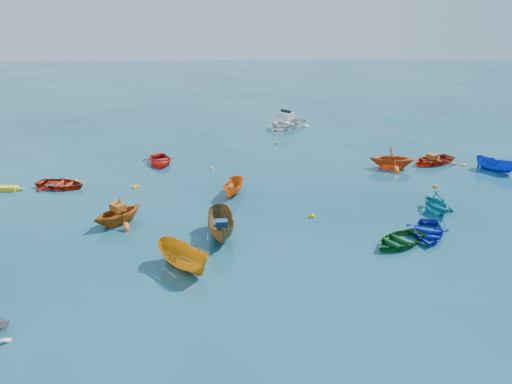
{
  "coord_description": "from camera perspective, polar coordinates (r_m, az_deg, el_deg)",
  "views": [
    {
      "loc": [
        -0.74,
        -22.59,
        10.93
      ],
      "look_at": [
        0.0,
        5.0,
        0.4
      ],
      "focal_mm": 35.0,
      "sensor_mm": 36.0,
      "label": 1
    }
  ],
  "objects": [
    {
      "name": "dinghy_orange_w",
      "position": [
        27.32,
        -15.4,
        -3.5
      ],
      "size": [
        3.7,
        3.73,
        1.49
      ],
      "primitive_type": "imported",
      "rotation": [
        0.0,
        0.0,
        -0.74
      ],
      "color": "#BD5511",
      "rests_on": "ground"
    },
    {
      "name": "buoy_ye_d",
      "position": [
        32.21,
        -13.69,
        0.43
      ],
      "size": [
        0.34,
        0.34,
        0.34
      ],
      "primitive_type": "sphere",
      "color": "yellow",
      "rests_on": "ground"
    },
    {
      "name": "sampan_brown_mid",
      "position": [
        24.94,
        -3.95,
        -5.16
      ],
      "size": [
        1.6,
        3.63,
        1.37
      ],
      "primitive_type": "imported",
      "rotation": [
        0.0,
        0.0,
        0.08
      ],
      "color": "brown",
      "rests_on": "ground"
    },
    {
      "name": "dinghy_red_far",
      "position": [
        36.78,
        -10.91,
        3.21
      ],
      "size": [
        3.1,
        3.71,
        0.66
      ],
      "primitive_type": "imported",
      "rotation": [
        0.0,
        0.0,
        0.29
      ],
      "color": "red",
      "rests_on": "ground"
    },
    {
      "name": "sampan_blue_far",
      "position": [
        38.29,
        25.61,
        2.2
      ],
      "size": [
        2.66,
        2.69,
        1.06
      ],
      "primitive_type": "imported",
      "rotation": [
        0.0,
        0.0,
        0.77
      ],
      "color": "#0F33BC",
      "rests_on": "ground"
    },
    {
      "name": "tarp_blue_a",
      "position": [
        24.46,
        -3.98,
        -3.56
      ],
      "size": [
        0.64,
        0.5,
        0.29
      ],
      "primitive_type": "cube",
      "rotation": [
        0.0,
        0.0,
        0.08
      ],
      "color": "navy",
      "rests_on": "sampan_brown_mid"
    },
    {
      "name": "dinghy_orange_far",
      "position": [
        36.41,
        15.23,
        2.66
      ],
      "size": [
        3.35,
        2.97,
        1.62
      ],
      "primitive_type": "imported",
      "rotation": [
        0.0,
        0.0,
        1.46
      ],
      "color": "#CD4B13",
      "rests_on": "ground"
    },
    {
      "name": "buoy_or_e",
      "position": [
        41.29,
        2.37,
        5.52
      ],
      "size": [
        0.32,
        0.32,
        0.32
      ],
      "primitive_type": "sphere",
      "color": "orange",
      "rests_on": "ground"
    },
    {
      "name": "buoy_ye_b",
      "position": [
        34.4,
        -19.9,
        1.07
      ],
      "size": [
        0.35,
        0.35,
        0.35
      ],
      "primitive_type": "sphere",
      "color": "yellow",
      "rests_on": "ground"
    },
    {
      "name": "buoy_or_d",
      "position": [
        33.44,
        19.78,
        0.52
      ],
      "size": [
        0.29,
        0.29,
        0.29
      ],
      "primitive_type": "sphere",
      "color": "#CE490B",
      "rests_on": "ground"
    },
    {
      "name": "buoy_ye_a",
      "position": [
        22.69,
        -6.57,
        -8.07
      ],
      "size": [
        0.3,
        0.3,
        0.3
      ],
      "primitive_type": "sphere",
      "color": "yellow",
      "rests_on": "ground"
    },
    {
      "name": "motorboat_white",
      "position": [
        46.95,
        3.41,
        7.39
      ],
      "size": [
        5.59,
        5.64,
        1.56
      ],
      "primitive_type": "imported",
      "rotation": [
        0.0,
        0.0,
        -0.76
      ],
      "color": "silver",
      "rests_on": "ground"
    },
    {
      "name": "sampan_orange_n",
      "position": [
        30.34,
        -2.55,
        -0.25
      ],
      "size": [
        1.59,
        2.75,
        1.0
      ],
      "primitive_type": "imported",
      "rotation": [
        0.0,
        0.0,
        -0.25
      ],
      "color": "orange",
      "rests_on": "ground"
    },
    {
      "name": "buoy_ye_c",
      "position": [
        35.06,
        -5.11,
        2.63
      ],
      "size": [
        0.3,
        0.3,
        0.3
      ],
      "primitive_type": "sphere",
      "color": "yellow",
      "rests_on": "ground"
    },
    {
      "name": "sampan_yellow_mid",
      "position": [
        22.32,
        -8.16,
        -8.67
      ],
      "size": [
        3.09,
        3.2,
        1.25
      ],
      "primitive_type": "imported",
      "rotation": [
        0.0,
        0.0,
        0.75
      ],
      "color": "orange",
      "rests_on": "ground"
    },
    {
      "name": "buoy_ye_e",
      "position": [
        38.59,
        22.65,
        2.78
      ],
      "size": [
        0.36,
        0.36,
        0.36
      ],
      "primitive_type": "sphere",
      "color": "yellow",
      "rests_on": "ground"
    },
    {
      "name": "tarp_orange_b",
      "position": [
        38.17,
        19.48,
        3.85
      ],
      "size": [
        0.77,
        0.85,
        0.33
      ],
      "primitive_type": "cube",
      "rotation": [
        0.0,
        0.0,
        -1.11
      ],
      "color": "#B04F12",
      "rests_on": "dinghy_red_ne"
    },
    {
      "name": "dinghy_red_nw",
      "position": [
        33.75,
        -21.36,
        0.5
      ],
      "size": [
        3.56,
        2.9,
        0.65
      ],
      "primitive_type": "imported",
      "rotation": [
        0.0,
        0.0,
        1.34
      ],
      "color": "#A2220D",
      "rests_on": "ground"
    },
    {
      "name": "buoy_or_b",
      "position": [
        27.3,
        6.4,
        -2.86
      ],
      "size": [
        0.37,
        0.37,
        0.37
      ],
      "primitive_type": "sphere",
      "color": "orange",
      "rests_on": "ground"
    },
    {
      "name": "dinghy_cyan_se",
      "position": [
        29.6,
        19.78,
        -2.09
      ],
      "size": [
        2.53,
        2.79,
        1.27
      ],
      "primitive_type": "imported",
      "rotation": [
        0.0,
        0.0,
        0.21
      ],
      "color": "teal",
      "rests_on": "ground"
    },
    {
      "name": "dinghy_red_ne",
      "position": [
        38.39,
        19.49,
        3.12
      ],
      "size": [
        4.19,
        3.76,
        0.72
      ],
      "primitive_type": "imported",
      "rotation": [
        0.0,
        0.0,
        -1.11
      ],
      "color": "#B0270E",
      "rests_on": "ground"
    },
    {
      "name": "ground",
      "position": [
        25.11,
        0.31,
        -4.93
      ],
      "size": [
        160.0,
        160.0,
        0.0
      ],
      "primitive_type": "plane",
      "color": "#0A3B4E",
      "rests_on": "ground"
    },
    {
      "name": "buoy_or_c",
      "position": [
        32.28,
        -13.48,
        0.49
      ],
      "size": [
        0.39,
        0.39,
        0.39
      ],
      "primitive_type": "sphere",
      "color": "#F15A0D",
      "rests_on": "ground"
    },
    {
      "name": "dinghy_green_e",
      "position": [
        25.16,
        15.97,
        -5.75
      ],
      "size": [
        3.73,
        3.51,
        0.63
      ],
      "primitive_type": "imported",
      "rotation": [
        0.0,
        0.0,
        -0.97
      ],
      "color": "#13541D",
      "rests_on": "ground"
    },
    {
      "name": "tarp_orange_a",
      "position": [
        26.99,
        -15.5,
        -1.67
      ],
      "size": [
        0.94,
        0.93,
        0.37
      ],
      "primitive_type": "cube",
      "rotation": [
        0.0,
        0.0,
        -0.74
      ],
      "color": "#B75412",
      "rests_on": "dinghy_orange_w"
    },
    {
      "name": "dinghy_blue_se",
      "position": [
        26.46,
        19.02,
        -4.75
      ],
      "size": [
        3.0,
        3.54,
        0.62
      ],
      "primitive_type": "imported",
      "rotation": [
        0.0,
        0.0,
        -0.32
      ],
      "color": "#0D1EA3",
      "rests_on": "ground"
    }
  ]
}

